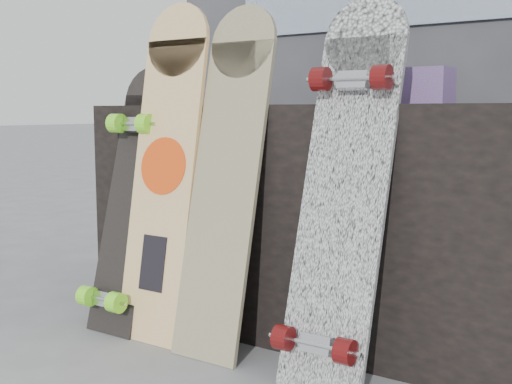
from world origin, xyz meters
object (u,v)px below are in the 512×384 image
Objects in this scene: longboard_geisha at (165,161)px; longboard_cascadia at (345,182)px; vendor_table at (315,217)px; skateboard_dark at (129,194)px; longboard_celtic at (227,168)px.

longboard_geisha is 0.68m from longboard_cascadia.
longboard_cascadia reaches higher than vendor_table.
vendor_table is 1.43× the size of longboard_cascadia.
longboard_cascadia is at bearing -0.56° from longboard_geisha.
longboard_geisha reaches higher than vendor_table.
longboard_cascadia is 0.85m from skateboard_dark.
longboard_geisha is 0.21m from skateboard_dark.
vendor_table is 0.50m from longboard_cascadia.
vendor_table is 0.43m from longboard_celtic.
longboard_geisha is 1.22× the size of skateboard_dark.
longboard_cascadia is 1.19× the size of skateboard_dark.
longboard_cascadia is at bearing -1.97° from longboard_celtic.
skateboard_dark is at bearing -178.41° from longboard_geisha.
longboard_geisha is 1.02× the size of longboard_celtic.
longboard_celtic reaches higher than skateboard_dark.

